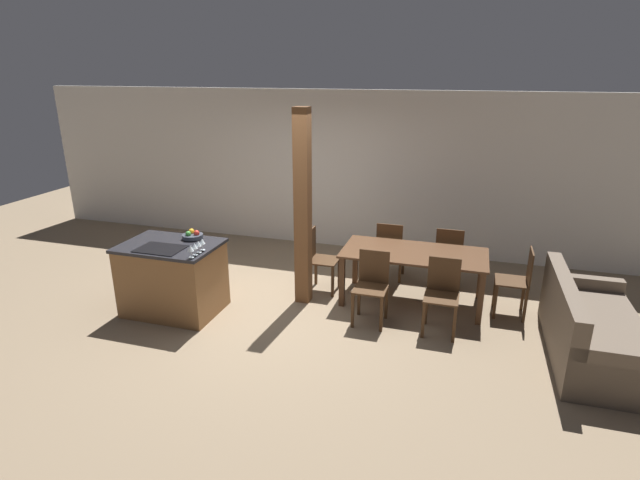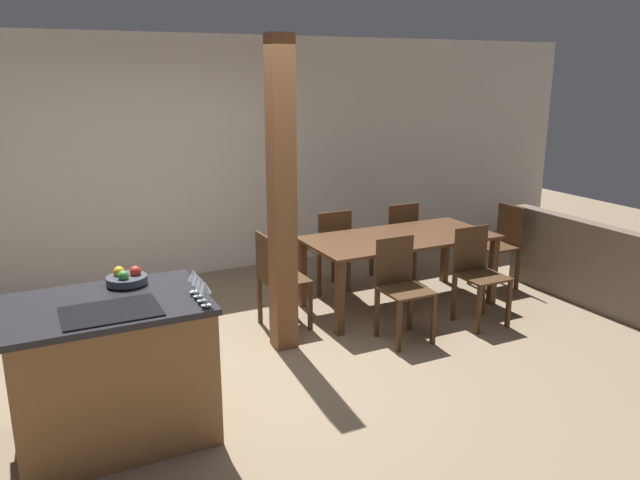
% 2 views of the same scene
% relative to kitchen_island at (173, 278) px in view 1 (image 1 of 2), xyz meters
% --- Properties ---
extents(ground_plane, '(16.00, 16.00, 0.00)m').
position_rel_kitchen_island_xyz_m(ground_plane, '(1.19, 0.44, -0.47)').
color(ground_plane, '#847056').
extents(wall_back, '(11.20, 0.08, 2.70)m').
position_rel_kitchen_island_xyz_m(wall_back, '(1.19, 3.13, 0.88)').
color(wall_back, silver).
rests_on(wall_back, ground_plane).
extents(kitchen_island, '(1.21, 0.87, 0.94)m').
position_rel_kitchen_island_xyz_m(kitchen_island, '(0.00, 0.00, 0.00)').
color(kitchen_island, olive).
rests_on(kitchen_island, ground_plane).
extents(fruit_bowl, '(0.27, 0.27, 0.11)m').
position_rel_kitchen_island_xyz_m(fruit_bowl, '(0.17, 0.27, 0.51)').
color(fruit_bowl, '#383D47').
rests_on(fruit_bowl, kitchen_island).
extents(wine_glass_near, '(0.07, 0.07, 0.15)m').
position_rel_kitchen_island_xyz_m(wine_glass_near, '(0.53, -0.36, 0.58)').
color(wine_glass_near, silver).
rests_on(wine_glass_near, kitchen_island).
extents(wine_glass_middle, '(0.07, 0.07, 0.15)m').
position_rel_kitchen_island_xyz_m(wine_glass_middle, '(0.53, -0.27, 0.58)').
color(wine_glass_middle, silver).
rests_on(wine_glass_middle, kitchen_island).
extents(wine_glass_far, '(0.07, 0.07, 0.15)m').
position_rel_kitchen_island_xyz_m(wine_glass_far, '(0.53, -0.18, 0.58)').
color(wine_glass_far, silver).
rests_on(wine_glass_far, kitchen_island).
extents(wine_glass_end, '(0.07, 0.07, 0.15)m').
position_rel_kitchen_island_xyz_m(wine_glass_end, '(0.53, -0.10, 0.58)').
color(wine_glass_end, silver).
rests_on(wine_glass_end, kitchen_island).
extents(dining_table, '(1.89, 0.91, 0.72)m').
position_rel_kitchen_island_xyz_m(dining_table, '(2.93, 1.17, 0.17)').
color(dining_table, '#51331E').
rests_on(dining_table, ground_plane).
extents(dining_chair_near_left, '(0.40, 0.40, 0.90)m').
position_rel_kitchen_island_xyz_m(dining_chair_near_left, '(2.51, 0.48, 0.02)').
color(dining_chair_near_left, '#472D19').
rests_on(dining_chair_near_left, ground_plane).
extents(dining_chair_near_right, '(0.40, 0.40, 0.90)m').
position_rel_kitchen_island_xyz_m(dining_chair_near_right, '(3.36, 0.48, 0.02)').
color(dining_chair_near_right, '#472D19').
rests_on(dining_chair_near_right, ground_plane).
extents(dining_chair_far_left, '(0.40, 0.40, 0.90)m').
position_rel_kitchen_island_xyz_m(dining_chair_far_left, '(2.51, 1.86, 0.02)').
color(dining_chair_far_left, '#472D19').
rests_on(dining_chair_far_left, ground_plane).
extents(dining_chair_far_right, '(0.40, 0.40, 0.90)m').
position_rel_kitchen_island_xyz_m(dining_chair_far_right, '(3.36, 1.86, 0.02)').
color(dining_chair_far_right, '#472D19').
rests_on(dining_chair_far_right, ground_plane).
extents(dining_chair_head_end, '(0.40, 0.40, 0.90)m').
position_rel_kitchen_island_xyz_m(dining_chair_head_end, '(1.62, 1.17, 0.02)').
color(dining_chair_head_end, '#472D19').
rests_on(dining_chair_head_end, ground_plane).
extents(dining_chair_foot_end, '(0.40, 0.40, 0.90)m').
position_rel_kitchen_island_xyz_m(dining_chair_foot_end, '(4.25, 1.17, 0.02)').
color(dining_chair_foot_end, '#472D19').
rests_on(dining_chair_foot_end, ground_plane).
extents(couch, '(0.92, 1.92, 0.85)m').
position_rel_kitchen_island_xyz_m(couch, '(4.98, 0.37, -0.18)').
color(couch, brown).
rests_on(couch, ground_plane).
extents(timber_post, '(0.19, 0.19, 2.58)m').
position_rel_kitchen_island_xyz_m(timber_post, '(1.51, 0.78, 0.83)').
color(timber_post, brown).
rests_on(timber_post, ground_plane).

